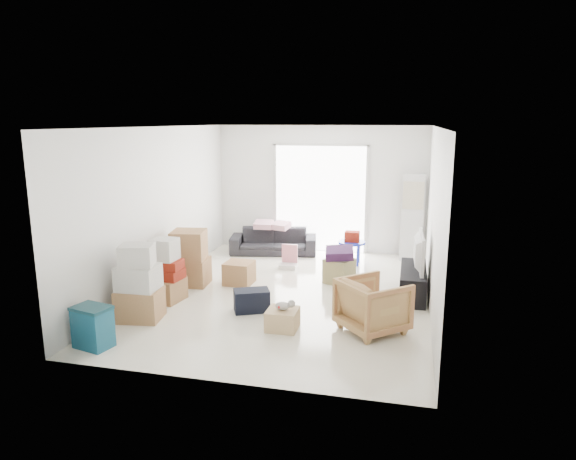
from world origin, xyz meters
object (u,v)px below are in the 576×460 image
Objects in this scene: ottoman at (339,271)px; kids_table at (352,241)px; television at (414,265)px; armchair at (373,303)px; storage_bins at (93,327)px; sofa at (273,237)px; ac_tower at (412,218)px; tv_console at (413,282)px; wood_crate at (283,319)px.

ottoman is 1.28m from kids_table.
television is at bearing -53.93° from kids_table.
storage_bins is (-3.37, -1.33, -0.13)m from armchair.
sofa reaches higher than storage_bins.
storage_bins reaches higher than ottoman.
ac_tower is 4.06× the size of ottoman.
ac_tower is at bearing 28.48° from kids_table.
kids_table is (-0.66, 3.25, 0.07)m from armchair.
sofa is at bearing 144.32° from tv_console.
wood_crate is (-1.68, -4.07, -0.74)m from ac_tower.
sofa is 4.37× the size of wood_crate.
kids_table is (-1.18, 1.63, 0.25)m from tv_console.
armchair is 1.93× the size of wood_crate.
wood_crate is at bearing 27.13° from storage_bins.
storage_bins is (-3.85, -5.19, -0.60)m from ac_tower.
armchair reaches higher than tv_console.
television is 1.71m from armchair.
ottoman is (-1.26, 0.38, -0.30)m from television.
storage_bins is at bearing -152.87° from wood_crate.
sofa is 1.79m from kids_table.
sofa is (-2.86, -0.15, -0.52)m from ac_tower.
sofa reaches higher than kids_table.
tv_console is (0.05, -2.24, -0.65)m from ac_tower.
ac_tower is 4.47m from wood_crate.
sofa is 4.41m from armchair.
ac_tower reaches higher than kids_table.
kids_table is (-1.13, -0.62, -0.40)m from ac_tower.
wood_crate is (1.19, -3.92, -0.22)m from sofa.
television is 1.27× the size of armchair.
television is (0.00, -0.00, 0.29)m from tv_console.
armchair is 1.86× the size of ottoman.
tv_console is 1.69× the size of armchair.
sofa is 4.11m from wood_crate.
ottoman is at bearing 78.02° from wood_crate.
ottoman is (-1.26, 0.38, -0.01)m from tv_console.
kids_table is at bearing -30.90° from armchair.
storage_bins is 1.29× the size of wood_crate.
ac_tower is 0.96× the size of sofa.
tv_console is 1.33× the size of television.
ac_tower is 2.32m from ottoman.
ac_tower is at bearing -7.45° from sofa.
television is at bearing -16.80° from ottoman.
tv_console is at bearing -46.12° from sofa.
kids_table is at bearing -25.52° from sofa.
storage_bins is 4.25m from ottoman.
television reaches higher than ottoman.
sofa is (-2.91, 2.09, -0.16)m from television.
ottoman is 2.26m from wood_crate.
kids_table is (0.07, 1.25, 0.26)m from ottoman.
ottoman is at bearing 163.20° from tv_console.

